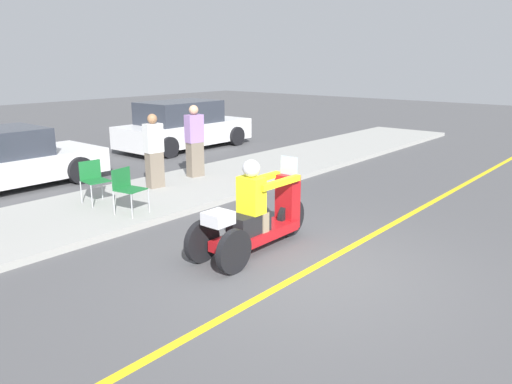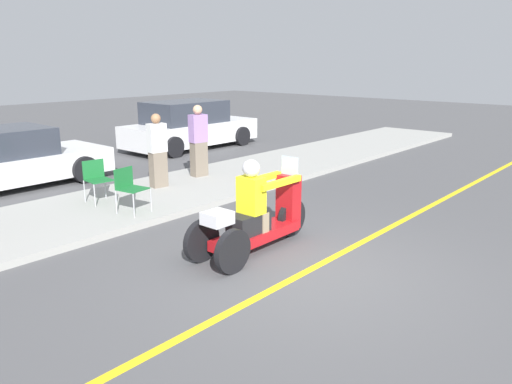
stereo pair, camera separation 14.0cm
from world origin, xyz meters
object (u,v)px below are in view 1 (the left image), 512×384
at_px(folding_chair_set_back, 126,186).
at_px(parked_car_lot_right, 184,126).
at_px(motorcycle_trike, 256,219).
at_px(spectator_mid_group, 195,142).
at_px(folding_chair_curbside, 93,177).
at_px(spectator_near_curb, 154,152).

height_order(folding_chair_set_back, parked_car_lot_right, parked_car_lot_right).
distance_m(motorcycle_trike, parked_car_lot_right, 9.48).
bearing_deg(parked_car_lot_right, spectator_mid_group, -128.62).
bearing_deg(folding_chair_set_back, folding_chair_curbside, 89.96).
distance_m(folding_chair_set_back, parked_car_lot_right, 7.58).
relative_size(spectator_near_curb, folding_chair_set_back, 1.97).
xyz_separation_m(motorcycle_trike, spectator_near_curb, (1.24, 3.95, 0.38)).
height_order(folding_chair_curbside, parked_car_lot_right, parked_car_lot_right).
relative_size(spectator_near_curb, parked_car_lot_right, 0.35).
relative_size(motorcycle_trike, spectator_mid_group, 1.39).
bearing_deg(spectator_mid_group, parked_car_lot_right, 51.38).
bearing_deg(motorcycle_trike, folding_chair_set_back, 96.11).
distance_m(spectator_mid_group, folding_chair_set_back, 3.14).
xyz_separation_m(motorcycle_trike, spectator_mid_group, (2.56, 4.07, 0.42)).
bearing_deg(folding_chair_curbside, spectator_near_curb, 1.73).
bearing_deg(spectator_mid_group, spectator_near_curb, -174.61).
bearing_deg(spectator_near_curb, folding_chair_set_back, -144.05).
height_order(spectator_mid_group, folding_chair_curbside, spectator_mid_group).
distance_m(folding_chair_curbside, parked_car_lot_right, 6.94).
bearing_deg(spectator_near_curb, spectator_mid_group, 5.39).
height_order(spectator_near_curb, parked_car_lot_right, spectator_near_curb).
bearing_deg(parked_car_lot_right, motorcycle_trike, -125.37).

